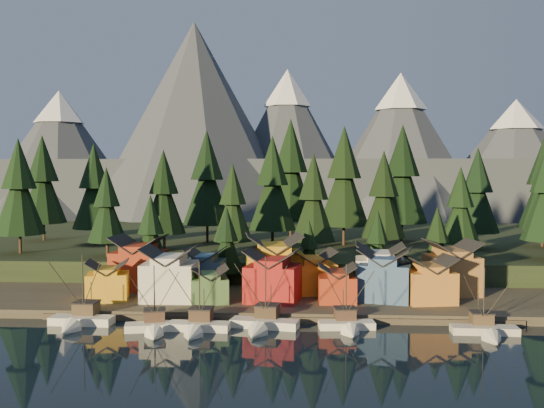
# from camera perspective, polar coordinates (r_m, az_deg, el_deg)

# --- Properties ---
(ground) EXTENTS (500.00, 500.00, 0.00)m
(ground) POSITION_cam_1_polar(r_m,az_deg,el_deg) (87.96, 0.11, -13.50)
(ground) COLOR black
(ground) RESTS_ON ground
(shore_strip) EXTENTS (400.00, 50.00, 1.50)m
(shore_strip) POSITION_cam_1_polar(r_m,az_deg,el_deg) (126.61, 1.19, -7.98)
(shore_strip) COLOR #383329
(shore_strip) RESTS_ON ground
(hillside) EXTENTS (420.00, 100.00, 6.00)m
(hillside) POSITION_cam_1_polar(r_m,az_deg,el_deg) (175.60, 1.84, -4.11)
(hillside) COLOR black
(hillside) RESTS_ON ground
(dock) EXTENTS (80.00, 4.00, 1.00)m
(dock) POSITION_cam_1_polar(r_m,az_deg,el_deg) (103.73, 0.66, -10.62)
(dock) COLOR #4E4538
(dock) RESTS_ON ground
(mountain_ridge) EXTENTS (560.00, 190.00, 90.00)m
(mountain_ridge) POSITION_cam_1_polar(r_m,az_deg,el_deg) (297.85, 1.72, 3.32)
(mountain_ridge) COLOR #494F5E
(mountain_ridge) RESTS_ON ground
(boat_0) EXTENTS (10.61, 11.49, 12.77)m
(boat_0) POSITION_cam_1_polar(r_m,az_deg,el_deg) (104.42, -17.74, -9.57)
(boat_0) COLOR white
(boat_0) RESTS_ON ground
(boat_1) EXTENTS (9.85, 10.37, 11.39)m
(boat_1) POSITION_cam_1_polar(r_m,az_deg,el_deg) (97.88, -11.02, -10.49)
(boat_1) COLOR white
(boat_1) RESTS_ON ground
(boat_2) EXTENTS (10.08, 10.92, 12.05)m
(boat_2) POSITION_cam_1_polar(r_m,az_deg,el_deg) (96.82, -7.05, -10.53)
(boat_2) COLOR silver
(boat_2) RESTS_ON ground
(boat_3) EXTENTS (11.58, 12.26, 12.57)m
(boat_3) POSITION_cam_1_polar(r_m,az_deg,el_deg) (97.64, -0.89, -10.38)
(boat_3) COLOR silver
(boat_3) RESTS_ON ground
(boat_4) EXTENTS (9.33, 9.99, 11.42)m
(boat_4) POSITION_cam_1_polar(r_m,az_deg,el_deg) (97.92, 7.14, -10.42)
(boat_4) COLOR white
(boat_4) RESTS_ON ground
(boat_6) EXTENTS (10.41, 11.31, 11.33)m
(boat_6) POSITION_cam_1_polar(r_m,az_deg,el_deg) (99.68, 19.55, -10.44)
(boat_6) COLOR beige
(boat_6) RESTS_ON ground
(house_front_0) EXTENTS (8.53, 8.22, 7.24)m
(house_front_0) POSITION_cam_1_polar(r_m,az_deg,el_deg) (115.65, -15.22, -6.86)
(house_front_0) COLOR gold
(house_front_0) RESTS_ON shore_strip
(house_front_1) EXTENTS (9.68, 9.31, 9.83)m
(house_front_1) POSITION_cam_1_polar(r_m,az_deg,el_deg) (113.09, -9.63, -6.33)
(house_front_1) COLOR silver
(house_front_1) RESTS_ON shore_strip
(house_front_2) EXTENTS (8.03, 8.07, 6.51)m
(house_front_2) POSITION_cam_1_polar(r_m,az_deg,el_deg) (110.52, -5.96, -7.44)
(house_front_2) COLOR #496F3C
(house_front_2) RESTS_ON shore_strip
(house_front_3) EXTENTS (10.56, 10.20, 9.48)m
(house_front_3) POSITION_cam_1_polar(r_m,az_deg,el_deg) (110.54, 0.07, -6.60)
(house_front_3) COLOR maroon
(house_front_3) RESTS_ON shore_strip
(house_front_4) EXTENTS (6.88, 7.39, 6.81)m
(house_front_4) POSITION_cam_1_polar(r_m,az_deg,el_deg) (110.82, 6.12, -7.33)
(house_front_4) COLOR #9B2F18
(house_front_4) RESTS_ON shore_strip
(house_front_5) EXTENTS (10.92, 10.31, 9.63)m
(house_front_5) POSITION_cam_1_polar(r_m,az_deg,el_deg) (113.10, 10.57, -6.39)
(house_front_5) COLOR #334E79
(house_front_5) RESTS_ON shore_strip
(house_front_6) EXTENTS (9.54, 9.17, 8.34)m
(house_front_6) POSITION_cam_1_polar(r_m,az_deg,el_deg) (113.19, 14.55, -6.78)
(house_front_6) COLOR #C67C33
(house_front_6) RESTS_ON shore_strip
(house_back_0) EXTENTS (10.29, 9.92, 10.67)m
(house_back_0) POSITION_cam_1_polar(r_m,az_deg,el_deg) (124.69, -12.41, -5.26)
(house_back_0) COLOR maroon
(house_back_0) RESTS_ON shore_strip
(house_back_1) EXTENTS (7.65, 7.74, 8.35)m
(house_back_1) POSITION_cam_1_polar(r_m,az_deg,el_deg) (121.33, -6.32, -6.03)
(house_back_1) COLOR #325678
(house_back_1) RESTS_ON shore_strip
(house_back_2) EXTENTS (11.98, 11.25, 11.29)m
(house_back_2) POSITION_cam_1_polar(r_m,az_deg,el_deg) (118.48, 0.19, -5.47)
(house_back_2) COLOR #C2901B
(house_back_2) RESTS_ON shore_strip
(house_back_3) EXTENTS (9.63, 8.91, 8.48)m
(house_back_3) POSITION_cam_1_polar(r_m,az_deg,el_deg) (117.96, 3.85, -6.24)
(house_back_3) COLOR orange
(house_back_3) RESTS_ON shore_strip
(house_back_4) EXTENTS (9.60, 9.27, 9.82)m
(house_back_4) POSITION_cam_1_polar(r_m,az_deg,el_deg) (117.78, 10.09, -5.95)
(house_back_4) COLOR silver
(house_back_4) RESTS_ON shore_strip
(house_back_5) EXTENTS (10.29, 10.39, 10.26)m
(house_back_5) POSITION_cam_1_polar(r_m,az_deg,el_deg) (121.83, 16.55, -5.62)
(house_back_5) COLOR #9E6B38
(house_back_5) RESTS_ON shore_strip
(tree_hill_0) EXTENTS (11.51, 11.51, 26.81)m
(tree_hill_0) POSITION_cam_1_polar(r_m,az_deg,el_deg) (151.75, -22.71, 1.20)
(tree_hill_0) COLOR #332319
(tree_hill_0) RESTS_ON hillside
(tree_hill_1) EXTENTS (11.27, 11.27, 26.26)m
(tree_hill_1) POSITION_cam_1_polar(r_m,az_deg,el_deg) (161.81, -16.38, 1.31)
(tree_hill_1) COLOR #332319
(tree_hill_1) RESTS_ON hillside
(tree_hill_2) EXTENTS (8.61, 8.61, 20.06)m
(tree_hill_2) POSITION_cam_1_polar(r_m,az_deg,el_deg) (139.80, -15.28, -0.33)
(tree_hill_2) COLOR #332319
(tree_hill_2) RESTS_ON hillside
(tree_hill_3) EXTENTS (10.43, 10.43, 24.31)m
(tree_hill_3) POSITION_cam_1_polar(r_m,az_deg,el_deg) (148.41, -10.15, 0.82)
(tree_hill_3) COLOR #332319
(tree_hill_3) RESTS_ON hillside
(tree_hill_4) EXTENTS (12.87, 12.87, 29.99)m
(tree_hill_4) POSITION_cam_1_polar(r_m,az_deg,el_deg) (161.41, -6.14, 2.14)
(tree_hill_4) COLOR #332319
(tree_hill_4) RESTS_ON hillside
(tree_hill_5) EXTENTS (8.97, 8.97, 20.90)m
(tree_hill_5) POSITION_cam_1_polar(r_m,az_deg,el_deg) (135.41, -3.72, -0.14)
(tree_hill_5) COLOR #332319
(tree_hill_5) RESTS_ON hillside
(tree_hill_6) EXTENTS (11.98, 11.98, 27.92)m
(tree_hill_6) POSITION_cam_1_polar(r_m,az_deg,el_deg) (149.44, 0.04, 1.65)
(tree_hill_6) COLOR #332319
(tree_hill_6) RESTS_ON hillside
(tree_hill_7) EXTENTS (9.91, 9.91, 23.08)m
(tree_hill_7) POSITION_cam_1_polar(r_m,az_deg,el_deg) (132.29, 3.93, 0.30)
(tree_hill_7) COLOR #332319
(tree_hill_7) RESTS_ON hillside
(tree_hill_8) EXTENTS (13.21, 13.21, 30.76)m
(tree_hill_8) POSITION_cam_1_polar(r_m,az_deg,el_deg) (156.40, 6.80, 2.26)
(tree_hill_8) COLOR #332319
(tree_hill_8) RESTS_ON hillside
(tree_hill_9) EXTENTS (10.23, 10.23, 23.82)m
(tree_hill_9) POSITION_cam_1_polar(r_m,az_deg,el_deg) (140.30, 10.46, 0.58)
(tree_hill_9) COLOR #332319
(tree_hill_9) RESTS_ON hillside
(tree_hill_10) EXTENTS (13.54, 13.54, 31.55)m
(tree_hill_10) POSITION_cam_1_polar(r_m,az_deg,el_deg) (166.04, 12.17, 2.41)
(tree_hill_10) COLOR #332319
(tree_hill_10) RESTS_ON hillside
(tree_hill_11) EXTENTS (8.65, 8.65, 20.15)m
(tree_hill_11) POSITION_cam_1_polar(r_m,az_deg,el_deg) (138.38, 17.29, -0.38)
(tree_hill_11) COLOR #332319
(tree_hill_11) RESTS_ON hillside
(tree_hill_12) EXTENTS (10.68, 10.68, 24.88)m
(tree_hill_12) POSITION_cam_1_polar(r_m,az_deg,el_deg) (155.74, 18.76, 0.93)
(tree_hill_12) COLOR #332319
(tree_hill_12) RESTS_ON hillside
(tree_hill_14) EXTENTS (12.01, 12.01, 27.99)m
(tree_hill_14) POSITION_cam_1_polar(r_m,az_deg,el_deg) (166.97, 24.20, 1.54)
(tree_hill_14) COLOR #332319
(tree_hill_14) RESTS_ON hillside
(tree_hill_15) EXTENTS (14.34, 14.34, 33.41)m
(tree_hill_15) POSITION_cam_1_polar(r_m,az_deg,el_deg) (166.20, 1.77, 2.83)
(tree_hill_15) COLOR #332319
(tree_hill_15) RESTS_ON hillside
(tree_hill_16) EXTENTS (12.46, 12.46, 29.03)m
(tree_hill_16) POSITION_cam_1_polar(r_m,az_deg,el_deg) (177.80, -20.76, 1.88)
(tree_hill_16) COLOR #332319
(tree_hill_16) RESTS_ON hillside
(tree_shore_0) EXTENTS (8.07, 8.07, 18.80)m
(tree_shore_0) POSITION_cam_1_polar(r_m,az_deg,el_deg) (129.12, -11.34, -2.88)
(tree_shore_0) COLOR #332319
(tree_shore_0) RESTS_ON shore_strip
(tree_shore_1) EXTENTS (7.01, 7.01, 16.34)m
(tree_shore_1) POSITION_cam_1_polar(r_m,az_deg,el_deg) (126.14, -4.28, -3.58)
(tree_shore_1) COLOR #332319
(tree_shore_1) RESTS_ON shore_strip
(tree_shore_2) EXTENTS (5.90, 5.90, 13.74)m
(tree_shore_2) POSITION_cam_1_polar(r_m,az_deg,el_deg) (125.18, 3.48, -4.29)
(tree_shore_2) COLOR #332319
(tree_shore_2) RESTS_ON shore_strip
(tree_shore_3) EXTENTS (6.83, 6.83, 15.90)m
(tree_shore_3) POSITION_cam_1_polar(r_m,az_deg,el_deg) (125.82, 9.89, -3.75)
(tree_shore_3) COLOR #332319
(tree_shore_3) RESTS_ON shore_strip
(tree_shore_4) EXTENTS (7.08, 7.08, 16.50)m
(tree_shore_4) POSITION_cam_1_polar(r_m,az_deg,el_deg) (127.68, 15.26, -3.56)
(tree_shore_4) COLOR #332319
(tree_shore_4) RESTS_ON shore_strip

